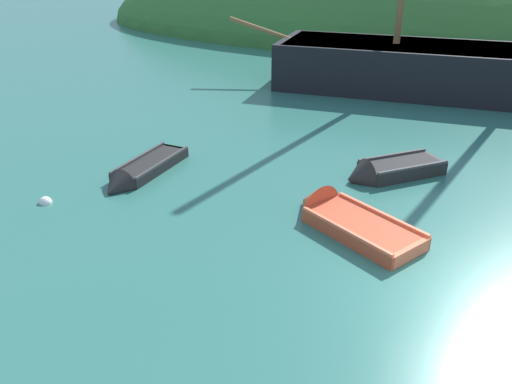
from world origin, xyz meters
TOP-DOWN VIEW (x-y plane):
  - ground_plane at (0.00, 0.00)m, footprint 120.00×120.00m
  - shore_hill at (-3.19, 30.76)m, footprint 48.12×20.73m
  - sailing_ship at (-0.22, 14.63)m, footprint 18.11×4.61m
  - rowboat_portside at (-2.03, 4.97)m, footprint 2.86×2.71m
  - rowboat_center at (-2.68, 1.85)m, footprint 3.49×2.82m
  - rowboat_outer_right at (-8.59, 2.59)m, footprint 1.17×3.33m
  - buoy_white at (-9.98, 0.33)m, footprint 0.33×0.33m

SIDE VIEW (x-z plane):
  - ground_plane at x=0.00m, z-range 0.00..0.00m
  - shore_hill at x=-3.19m, z-range -5.92..5.92m
  - buoy_white at x=-9.98m, z-range -0.16..0.16m
  - rowboat_outer_right at x=-8.59m, z-range -0.36..0.52m
  - rowboat_center at x=-2.68m, z-range -0.51..0.72m
  - rowboat_portside at x=-2.03m, z-range -0.37..0.63m
  - sailing_ship at x=-0.22m, z-range -5.88..7.40m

